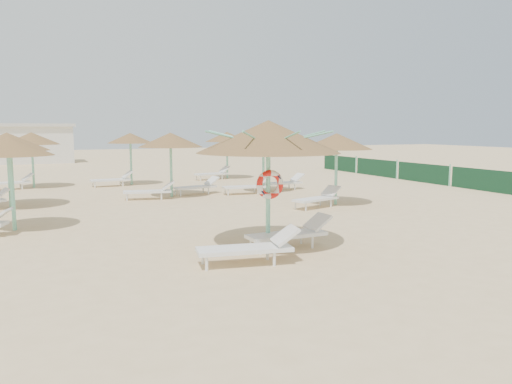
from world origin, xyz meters
name	(u,v)px	position (x,y,z in m)	size (l,w,h in m)	color
ground	(259,249)	(0.00, 0.00, 0.00)	(120.00, 120.00, 0.00)	#E1BF89
main_palapa	(268,137)	(0.23, 0.01, 2.66)	(3.41, 3.41, 3.06)	#79D1AF
lounger_main_a	(251,247)	(-0.72, -1.20, 0.37)	(2.23, 0.99, 0.78)	white
lounger_main_b	(292,233)	(0.76, -0.23, 0.37)	(2.13, 0.73, 0.77)	white
palapa_field	(151,142)	(-0.31, 10.62, 2.30)	(14.66, 13.94, 2.72)	#79D1AF
service_hut	(21,143)	(-6.00, 35.00, 1.64)	(8.40, 4.40, 3.25)	silver
windbreak_fence	(423,173)	(14.00, 9.96, 0.50)	(0.08, 19.84, 1.10)	#174726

